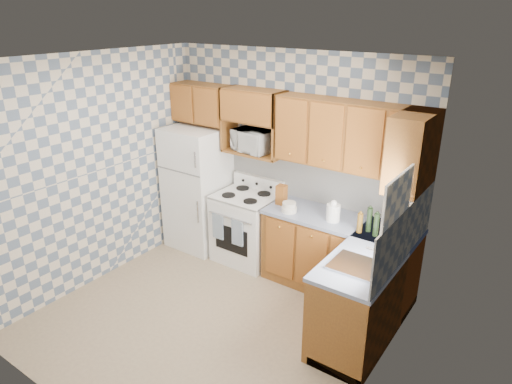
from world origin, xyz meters
TOP-DOWN VIEW (x-y plane):
  - floor at (0.00, 0.00)m, footprint 3.40×3.40m
  - back_wall at (0.00, 1.60)m, footprint 3.40×0.02m
  - right_wall at (1.70, 0.00)m, footprint 0.02×3.20m
  - backsplash_back at (0.40, 1.59)m, footprint 2.60×0.02m
  - backsplash_right at (1.69, 0.80)m, footprint 0.02×1.60m
  - refrigerator at (-1.27, 1.25)m, footprint 0.75×0.70m
  - stove_body at (-0.47, 1.28)m, footprint 0.76×0.65m
  - cooktop at (-0.47, 1.28)m, footprint 0.76×0.65m
  - backguard at (-0.47, 1.55)m, footprint 0.76×0.08m
  - dish_towel_left at (-0.67, 0.93)m, footprint 0.16×0.02m
  - dish_towel_right at (-0.36, 0.93)m, footprint 0.16×0.02m
  - base_cabinets_back at (0.82, 1.30)m, footprint 1.75×0.60m
  - base_cabinets_right at (1.40, 0.80)m, footprint 0.60×1.60m
  - countertop_back at (0.82, 1.30)m, footprint 1.77×0.63m
  - countertop_right at (1.40, 0.80)m, footprint 0.63×1.60m
  - upper_cabinets_back at (0.82, 1.44)m, footprint 1.75×0.33m
  - upper_cabinets_fridge at (-1.29, 1.44)m, footprint 0.82×0.33m
  - upper_cabinets_right at (1.53, 1.25)m, footprint 0.33×0.70m
  - microwave_shelf at (-0.47, 1.44)m, footprint 0.80×0.33m
  - microwave at (-0.49, 1.45)m, footprint 0.53×0.39m
  - sink at (1.40, 0.45)m, footprint 0.48×0.40m
  - window at (1.69, 0.45)m, footprint 0.02×0.66m
  - bottle_0 at (1.19, 1.20)m, footprint 0.06×0.06m
  - bottle_1 at (1.29, 1.14)m, footprint 0.06×0.06m
  - bottle_2 at (1.34, 1.24)m, footprint 0.06×0.06m
  - bottle_3 at (1.12, 1.12)m, footprint 0.06×0.06m
  - knife_block at (0.05, 1.28)m, footprint 0.11×0.11m
  - electric_kettle at (0.77, 1.21)m, footprint 0.15×0.15m
  - food_containers at (0.25, 1.14)m, footprint 0.18×0.18m
  - soap_bottle at (1.62, 0.34)m, footprint 0.06×0.06m

SIDE VIEW (x-z plane):
  - floor at x=0.00m, z-range 0.00..0.00m
  - base_cabinets_back at x=0.82m, z-range 0.00..0.88m
  - base_cabinets_right at x=1.40m, z-range 0.00..0.88m
  - stove_body at x=-0.47m, z-range 0.00..0.90m
  - dish_towel_left at x=-0.67m, z-range 0.39..0.73m
  - dish_towel_right at x=-0.36m, z-range 0.39..0.73m
  - refrigerator at x=-1.27m, z-range 0.00..1.68m
  - countertop_back at x=0.82m, z-range 0.88..0.92m
  - countertop_right at x=1.40m, z-range 0.88..0.92m
  - cooktop at x=-0.47m, z-range 0.89..0.92m
  - sink at x=1.40m, z-range 0.91..0.94m
  - food_containers at x=0.25m, z-range 0.92..1.04m
  - backguard at x=-0.47m, z-range 0.92..1.08m
  - soap_bottle at x=1.62m, z-range 0.92..1.09m
  - electric_kettle at x=0.77m, z-range 0.92..1.11m
  - bottle_3 at x=1.12m, z-range 0.92..1.13m
  - bottle_2 at x=1.34m, z-range 0.92..1.15m
  - knife_block at x=0.05m, z-range 0.92..1.16m
  - bottle_1 at x=1.29m, z-range 0.92..1.17m
  - bottle_0 at x=1.19m, z-range 0.92..1.19m
  - backsplash_back at x=0.40m, z-range 0.92..1.48m
  - backsplash_right at x=1.69m, z-range 0.92..1.48m
  - back_wall at x=0.00m, z-range 0.00..2.70m
  - right_wall at x=1.70m, z-range 0.00..2.70m
  - microwave_shelf at x=-0.47m, z-range 1.42..1.45m
  - window at x=1.69m, z-range 1.02..1.88m
  - microwave at x=-0.49m, z-range 1.45..1.73m
  - upper_cabinets_back at x=0.82m, z-range 1.48..2.22m
  - upper_cabinets_right at x=1.53m, z-range 1.48..2.22m
  - upper_cabinets_fridge at x=-1.29m, z-range 1.72..2.22m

